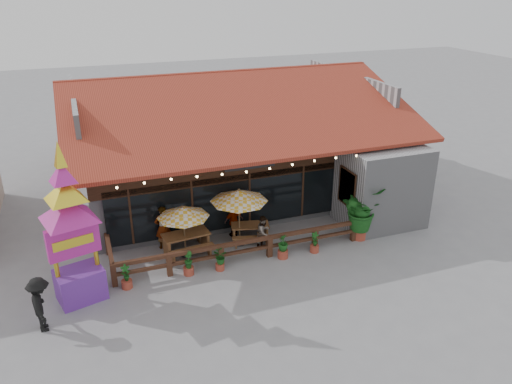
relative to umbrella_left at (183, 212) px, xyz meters
name	(u,v)px	position (x,y,z in m)	size (l,w,h in m)	color
ground	(276,248)	(3.62, -0.72, -1.91)	(100.00, 100.00, 0.00)	gray
restaurant_building	(232,149)	(3.88, 5.89, 0.29)	(15.50, 14.73, 6.09)	#9D9DA1
patio_railing	(225,248)	(1.37, -0.99, -1.30)	(10.00, 2.60, 0.92)	#4C2B1B
umbrella_left	(183,212)	(0.00, 0.00, 0.00)	(2.42, 2.42, 2.19)	brown
umbrella_right	(239,196)	(2.33, 0.15, 0.27)	(3.01, 3.01, 2.51)	brown
picnic_table_left	(186,240)	(0.09, 0.18, -1.32)	(1.99, 1.77, 0.88)	brown
picnic_table_right	(250,230)	(2.83, 0.27, -1.40)	(1.86, 1.70, 0.76)	brown
thai_sign_tower	(69,214)	(-4.01, -1.61, 1.34)	(2.78, 2.78, 6.15)	#662A9B
tropical_plant	(361,210)	(7.26, -1.15, -0.59)	(2.10, 1.99, 2.31)	#983A29
diner_a	(163,227)	(-0.68, 0.94, -0.98)	(0.68, 0.44, 1.86)	#3A2112
diner_b	(264,232)	(3.15, -0.48, -1.20)	(0.70, 0.54, 1.43)	#3A2112
diner_c	(234,221)	(2.32, 0.90, -1.19)	(0.84, 0.35, 1.44)	#3A2112
pedestrian	(41,304)	(-5.19, -2.92, -0.98)	(1.20, 0.69, 1.86)	black
planter_a	(126,278)	(-2.48, -1.50, -1.51)	(0.39, 0.39, 0.95)	#983A29
planter_b	(188,264)	(-0.20, -1.40, -1.48)	(0.39, 0.39, 0.96)	#983A29
planter_c	(220,259)	(0.99, -1.50, -1.44)	(0.66, 0.64, 0.84)	#983A29
planter_d	(283,247)	(3.58, -1.50, -1.42)	(0.52, 0.52, 1.03)	#983A29
planter_e	(315,244)	(4.96, -1.53, -1.54)	(0.37, 0.38, 0.89)	#983A29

